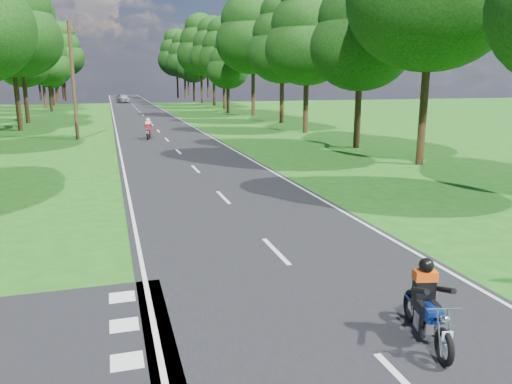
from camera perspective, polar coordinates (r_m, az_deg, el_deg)
name	(u,v)px	position (r m, az deg, el deg)	size (l,w,h in m)	color
ground	(306,282)	(10.91, 5.69, -10.23)	(160.00, 160.00, 0.00)	#1D5112
main_road	(143,115)	(59.55, -12.80, 8.54)	(7.00, 140.00, 0.02)	black
road_markings	(143,116)	(57.67, -12.80, 8.42)	(7.40, 140.00, 0.01)	silver
treeline	(146,46)	(69.65, -12.51, 15.94)	(40.00, 115.35, 14.78)	black
telegraph_pole	(73,81)	(37.33, -20.16, 11.87)	(1.20, 0.26, 8.00)	#382616
rider_near_blue	(428,302)	(8.78, 19.08, -11.79)	(0.55, 1.66, 1.39)	navy
rider_far_red	(148,129)	(36.27, -12.22, 7.09)	(0.59, 1.77, 1.47)	maroon
distant_car	(123,98)	(90.38, -14.94, 10.31)	(1.75, 4.36, 1.49)	#AFB2B7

